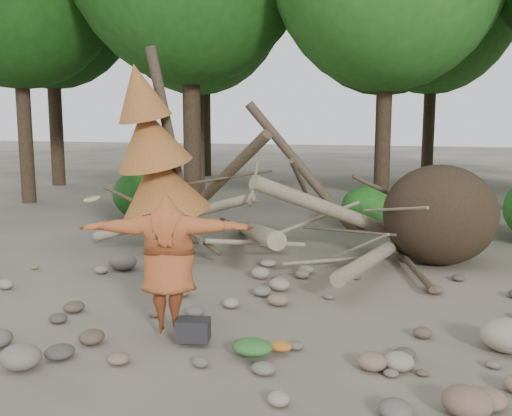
% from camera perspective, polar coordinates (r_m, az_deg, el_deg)
% --- Properties ---
extents(ground, '(120.00, 120.00, 0.00)m').
position_cam_1_polar(ground, '(8.21, -1.34, -11.33)').
color(ground, '#514C44').
rests_on(ground, ground).
extents(deadfall_pile, '(8.55, 5.24, 3.30)m').
position_cam_1_polar(deadfall_pile, '(11.68, 15.04, -0.77)').
color(deadfall_pile, '#332619').
rests_on(deadfall_pile, ground).
extents(dead_conifer, '(2.06, 2.16, 4.35)m').
position_cam_1_polar(dead_conifer, '(12.09, -10.16, 5.24)').
color(dead_conifer, '#4C3F30').
rests_on(dead_conifer, ground).
extents(bush_left, '(1.80, 1.80, 1.44)m').
position_cam_1_polar(bush_left, '(16.70, -11.12, 1.34)').
color(bush_left, '#1B5015').
rests_on(bush_left, ground).
extents(bush_mid, '(1.40, 1.40, 1.12)m').
position_cam_1_polar(bush_mid, '(15.35, 11.12, 0.10)').
color(bush_mid, '#24651D').
rests_on(bush_mid, ground).
extents(frisbee_thrower, '(2.67, 1.19, 1.80)m').
position_cam_1_polar(frisbee_thrower, '(7.48, -8.78, -5.57)').
color(frisbee_thrower, '#9A4722').
rests_on(frisbee_thrower, ground).
extents(backpack, '(0.46, 0.36, 0.28)m').
position_cam_1_polar(backpack, '(7.43, -6.29, -12.44)').
color(backpack, black).
rests_on(backpack, ground).
extents(cloth_green, '(0.49, 0.41, 0.19)m').
position_cam_1_polar(cloth_green, '(7.02, -0.37, -14.10)').
color(cloth_green, '#2D6227').
rests_on(cloth_green, ground).
extents(cloth_orange, '(0.30, 0.24, 0.11)m').
position_cam_1_polar(cloth_orange, '(7.15, 2.43, -14.00)').
color(cloth_orange, '#A85F1C').
rests_on(cloth_orange, ground).
extents(boulder_front_left, '(0.48, 0.43, 0.29)m').
position_cam_1_polar(boulder_front_left, '(7.25, -22.49, -13.59)').
color(boulder_front_left, '#6D645B').
rests_on(boulder_front_left, ground).
extents(boulder_front_right, '(0.48, 0.44, 0.29)m').
position_cam_1_polar(boulder_front_right, '(6.12, 20.37, -17.71)').
color(boulder_front_right, brown).
rests_on(boulder_front_right, ground).
extents(boulder_mid_right, '(0.69, 0.62, 0.41)m').
position_cam_1_polar(boulder_mid_right, '(7.81, 24.01, -11.57)').
color(boulder_mid_right, gray).
rests_on(boulder_mid_right, ground).
extents(boulder_mid_left, '(0.54, 0.48, 0.32)m').
position_cam_1_polar(boulder_mid_left, '(11.17, -13.17, -5.26)').
color(boulder_mid_left, '#59514B').
rests_on(boulder_mid_left, ground).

